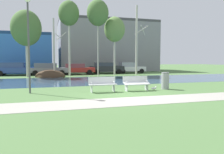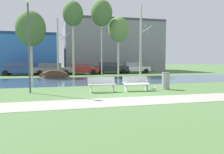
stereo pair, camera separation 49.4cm
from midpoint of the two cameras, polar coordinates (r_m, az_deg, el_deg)
name	(u,v)px [view 1 (the left image)]	position (r m, az deg, el deg)	size (l,w,h in m)	color
ground_plane	(91,79)	(21.66, -6.10, -0.51)	(120.00, 120.00, 0.00)	#4C703D
paved_path_strip	(141,101)	(10.22, 6.23, -6.06)	(60.00, 2.01, 0.01)	#9E998E
river_band	(94,80)	(20.21, -5.34, -0.85)	(80.00, 8.39, 0.01)	#33516B
soil_mound	(50,77)	(25.51, -16.16, 0.08)	(3.24, 3.59, 1.53)	#423021
bench_left	(103,84)	(12.78, -3.57, -1.81)	(1.61, 0.58, 0.87)	silver
bench_right	(136,83)	(13.41, 5.25, -1.53)	(1.61, 0.58, 0.87)	silver
trash_bin	(165,80)	(14.37, 12.61, -0.88)	(0.50, 0.50, 1.08)	gray
seagull	(154,88)	(13.76, 9.77, -2.86)	(0.40, 0.15, 0.25)	white
streetlamp	(28,29)	(13.26, -21.83, 11.41)	(0.32, 0.32, 5.30)	#4C4C51
birch_far_left	(26,28)	(26.10, -21.79, 11.62)	(3.21, 3.21, 7.21)	#BCB7A8
birch_left	(54,47)	(25.16, -15.22, 7.47)	(1.45, 2.19, 6.37)	#BCB7A8
birch_center_left	(69,14)	(26.87, -11.63, 15.66)	(2.38, 2.38, 9.24)	beige
birch_center	(98,13)	(26.38, -4.25, 16.14)	(2.49, 2.49, 9.28)	#BCB7A8
birch_center_right	(115,30)	(27.31, 0.13, 12.13)	(2.51, 2.51, 7.11)	beige
birch_right	(137,40)	(28.45, 5.93, 9.55)	(1.63, 2.60, 8.68)	beige
parked_van_nearest_blue	(15,69)	(28.92, -24.18, 1.97)	(4.87, 2.30, 1.55)	#2D4793
parked_sedan_second_grey	(48,69)	(28.14, -16.68, 2.05)	(4.70, 2.21, 1.47)	slate
parked_hatch_third_red	(77,69)	(28.34, -9.57, 2.11)	(4.30, 2.17, 1.39)	maroon
parked_wagon_fourth_dark	(106,68)	(30.03, -1.98, 2.42)	(4.59, 2.12, 1.51)	#282B30
parked_suv_fifth_white	(130,68)	(31.12, 4.15, 2.45)	(4.14, 2.12, 1.51)	silver
building_blue_store	(5,53)	(36.20, -26.19, 5.48)	(13.05, 8.69, 5.60)	#3870C6
building_grey_warehouse	(106,47)	(38.41, -2.02, 7.84)	(15.71, 9.77, 8.27)	gray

